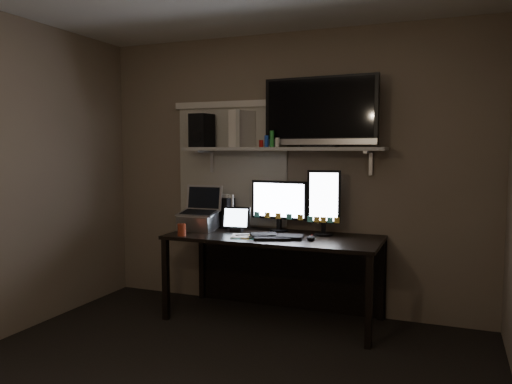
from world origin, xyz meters
The scene contains 18 objects.
back_wall centered at (0.00, 1.80, 1.25)m, with size 3.60×3.60×0.00m, color #80705C.
window_blinds centered at (-0.55, 1.79, 1.30)m, with size 1.10×0.02×1.10m, color beige.
desk centered at (0.00, 1.55, 0.55)m, with size 1.80×0.75×0.73m.
wall_shelf centered at (0.00, 1.62, 1.46)m, with size 1.80×0.35×0.03m, color #A9A9A5.
monitor_landscape centered at (-0.03, 1.66, 0.96)m, with size 0.53×0.06×0.46m, color black.
monitor_portrait centered at (0.39, 1.60, 1.01)m, with size 0.28×0.05×0.56m, color black.
keyboard centered at (0.06, 1.34, 0.74)m, with size 0.45×0.17×0.03m, color black.
mouse centered at (0.35, 1.33, 0.75)m, with size 0.07×0.10×0.04m, color black.
notepad centered at (-0.24, 1.27, 0.74)m, with size 0.14×0.20×0.01m, color white.
tablet centered at (-0.38, 1.50, 0.84)m, with size 0.25×0.11×0.22m, color black.
file_sorter centered at (-0.60, 1.67, 0.88)m, with size 0.24×0.11×0.31m, color black.
laptop centered at (-0.73, 1.44, 0.93)m, with size 0.35×0.28×0.39m, color silver.
cup centered at (-0.72, 1.13, 0.78)m, with size 0.07×0.07×0.10m, color maroon.
sticky_notes centered at (-0.25, 1.28, 0.73)m, with size 0.30×0.22×0.00m, color yellow, non-canonical shape.
tv centered at (0.34, 1.63, 1.78)m, with size 0.99×0.18×0.59m, color black.
game_console centered at (-0.38, 1.65, 1.64)m, with size 0.09×0.28×0.33m, color beige.
speaker centered at (-0.78, 1.63, 1.63)m, with size 0.17×0.20×0.31m, color black.
bottles centered at (-0.10, 1.59, 1.55)m, with size 0.23×0.05×0.15m, color #A50F0C, non-canonical shape.
Camera 1 is at (1.39, -2.52, 1.47)m, focal length 35.00 mm.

